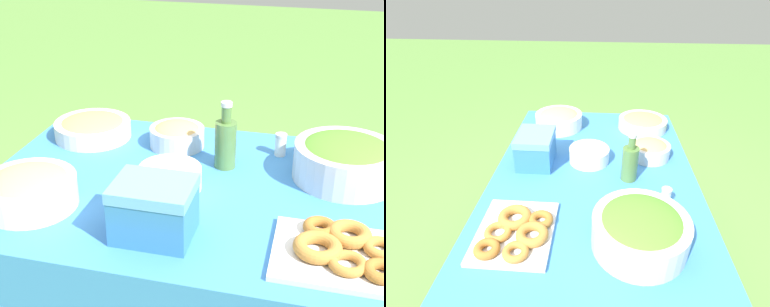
% 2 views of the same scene
% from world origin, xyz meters
% --- Properties ---
extents(ground_plane, '(14.00, 14.00, 0.00)m').
position_xyz_m(ground_plane, '(0.00, 0.00, 0.00)').
color(ground_plane, '#609342').
extents(picnic_table, '(1.46, 0.95, 0.72)m').
position_xyz_m(picnic_table, '(0.00, 0.00, 0.63)').
color(picnic_table, '#387AC6').
rests_on(picnic_table, ground_plane).
extents(salad_bowl, '(0.33, 0.33, 0.14)m').
position_xyz_m(salad_bowl, '(-0.42, -0.17, 0.79)').
color(salad_bowl, silver).
rests_on(salad_bowl, picnic_table).
extents(pasta_bowl, '(0.28, 0.28, 0.11)m').
position_xyz_m(pasta_bowl, '(0.49, 0.23, 0.77)').
color(pasta_bowl, white).
rests_on(pasta_bowl, picnic_table).
extents(donut_platter, '(0.32, 0.29, 0.05)m').
position_xyz_m(donut_platter, '(-0.41, 0.27, 0.74)').
color(donut_platter, silver).
rests_on(donut_platter, picnic_table).
extents(plate_stack, '(0.20, 0.20, 0.07)m').
position_xyz_m(plate_stack, '(0.12, 0.03, 0.75)').
color(plate_stack, white).
rests_on(plate_stack, picnic_table).
extents(olive_oil_bottle, '(0.07, 0.07, 0.24)m').
position_xyz_m(olive_oil_bottle, '(-0.02, -0.16, 0.81)').
color(olive_oil_bottle, '#4C7238').
rests_on(olive_oil_bottle, picnic_table).
extents(bread_bowl, '(0.20, 0.20, 0.09)m').
position_xyz_m(bread_bowl, '(0.18, -0.28, 0.76)').
color(bread_bowl, silver).
rests_on(bread_bowl, picnic_table).
extents(fruit_bowl, '(0.29, 0.29, 0.08)m').
position_xyz_m(fruit_bowl, '(0.52, -0.28, 0.76)').
color(fruit_bowl, silver).
rests_on(fruit_bowl, picnic_table).
extents(cooler_box, '(0.22, 0.17, 0.16)m').
position_xyz_m(cooler_box, '(0.08, 0.29, 0.80)').
color(cooler_box, '#3372B7').
rests_on(cooler_box, picnic_table).
extents(salt_shaker, '(0.04, 0.04, 0.08)m').
position_xyz_m(salt_shaker, '(-0.20, -0.30, 0.76)').
color(salt_shaker, white).
rests_on(salt_shaker, picnic_table).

